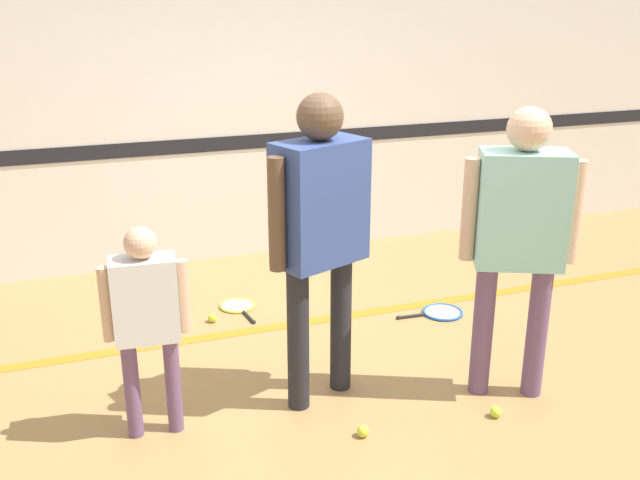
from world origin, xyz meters
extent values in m
plane|color=#A87F4C|center=(0.00, 0.00, 0.00)|extent=(16.00, 16.00, 0.00)
cube|color=silver|center=(0.00, 2.47, 1.60)|extent=(16.00, 0.06, 3.20)
cube|color=black|center=(0.00, 2.44, 1.02)|extent=(16.00, 0.01, 0.12)
cube|color=orange|center=(0.00, 0.93, 0.00)|extent=(14.40, 0.10, 0.01)
cylinder|color=#232328|center=(-0.27, -0.09, 0.42)|extent=(0.12, 0.12, 0.85)
cylinder|color=#232328|center=(0.03, 0.03, 0.42)|extent=(0.12, 0.12, 0.85)
cube|color=#334784|center=(-0.12, -0.03, 1.18)|extent=(0.56, 0.43, 0.67)
sphere|color=brown|center=(-0.12, -0.03, 1.64)|extent=(0.25, 0.25, 0.25)
cylinder|color=brown|center=(-0.39, -0.14, 1.17)|extent=(0.09, 0.09, 0.60)
cylinder|color=brown|center=(0.15, 0.07, 1.17)|extent=(0.09, 0.09, 0.60)
cylinder|color=#6B4C70|center=(-1.18, -0.07, 0.28)|extent=(0.08, 0.08, 0.56)
cylinder|color=#6B4C70|center=(-0.97, -0.09, 0.28)|extent=(0.08, 0.08, 0.56)
cube|color=silver|center=(-1.07, -0.08, 0.78)|extent=(0.34, 0.21, 0.44)
sphere|color=#DBAD89|center=(-1.07, -0.08, 1.08)|extent=(0.16, 0.16, 0.16)
cylinder|color=#DBAD89|center=(-1.26, -0.06, 0.77)|extent=(0.06, 0.06, 0.40)
cylinder|color=#DBAD89|center=(-0.88, -0.10, 0.77)|extent=(0.06, 0.06, 0.40)
cylinder|color=#6B4C70|center=(1.07, -0.42, 0.40)|extent=(0.12, 0.12, 0.81)
cylinder|color=#6B4C70|center=(0.79, -0.29, 0.40)|extent=(0.12, 0.12, 0.81)
cube|color=#99D8D1|center=(0.93, -0.35, 1.13)|extent=(0.54, 0.43, 0.64)
sphere|color=#DBAD89|center=(0.93, -0.35, 1.57)|extent=(0.24, 0.24, 0.24)
cylinder|color=#DBAD89|center=(1.18, -0.47, 1.12)|extent=(0.08, 0.08, 0.57)
cylinder|color=#DBAD89|center=(0.67, -0.24, 1.12)|extent=(0.08, 0.08, 0.57)
torus|color=#C6D838|center=(-0.29, 1.36, 0.01)|extent=(0.31, 0.31, 0.02)
cylinder|color=silver|center=(-0.29, 1.36, 0.01)|extent=(0.23, 0.23, 0.01)
cylinder|color=black|center=(-0.26, 1.13, 0.01)|extent=(0.05, 0.20, 0.02)
sphere|color=black|center=(-0.25, 1.04, 0.01)|extent=(0.03, 0.03, 0.03)
torus|color=blue|center=(1.11, 0.73, 0.01)|extent=(0.31, 0.31, 0.02)
cylinder|color=silver|center=(1.11, 0.73, 0.01)|extent=(0.26, 0.26, 0.01)
cylinder|color=black|center=(0.87, 0.75, 0.01)|extent=(0.21, 0.04, 0.02)
sphere|color=black|center=(0.76, 0.75, 0.01)|extent=(0.03, 0.03, 0.03)
sphere|color=#CCE038|center=(-0.04, -0.49, 0.03)|extent=(0.07, 0.07, 0.07)
sphere|color=#CCE038|center=(-0.52, 1.16, 0.03)|extent=(0.07, 0.07, 0.07)
sphere|color=#CCE038|center=(0.73, -0.57, 0.03)|extent=(0.07, 0.07, 0.07)
camera|label=1|loc=(-1.34, -3.47, 2.25)|focal=40.00mm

